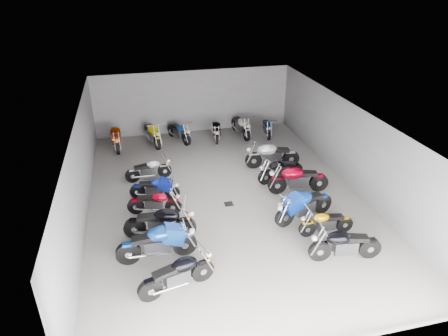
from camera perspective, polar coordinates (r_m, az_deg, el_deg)
The scene contains 24 objects.
ground at distance 15.15m, azimuth 0.22°, elevation -4.19°, with size 14.00×14.00×0.00m, color gray.
wall_back at distance 20.79m, azimuth -4.37°, elevation 9.44°, with size 10.00×0.10×3.20m, color slate.
wall_left at distance 14.19m, azimuth -19.80°, elevation -0.83°, with size 0.10×14.00×3.20m, color slate.
wall_right at distance 16.20m, azimuth 17.71°, elevation 2.99°, with size 0.10×14.00×3.20m, color slate.
ceiling at distance 13.76m, azimuth 0.24°, elevation 7.36°, with size 10.00×14.00×0.04m, color black.
drain_grate at distance 14.73m, azimuth 0.68°, elevation -5.15°, with size 0.32×0.32×0.01m, color black.
motorcycle_left_a at distance 11.03m, azimuth -6.61°, elevation -14.82°, with size 2.14×0.73×0.96m.
motorcycle_left_b at distance 12.06m, azimuth -9.46°, elevation -10.50°, with size 2.39×0.47×1.05m.
motorcycle_left_c at distance 12.93m, azimuth -9.04°, elevation -7.71°, with size 2.30×0.65×1.02m.
motorcycle_left_d at distance 14.17m, azimuth -9.86°, elevation -4.88°, with size 1.87×0.62×0.84m.
motorcycle_left_e at distance 15.03m, azimuth -9.81°, elevation -2.88°, with size 1.84×0.68×0.83m.
motorcycle_left_f at distance 16.45m, azimuth -10.65°, elevation -0.21°, with size 1.89×0.43×0.83m.
motorcycle_right_a at distance 12.44m, azimuth 16.85°, elevation -10.40°, with size 2.19×0.53×0.97m.
motorcycle_right_b at distance 13.38m, azimuth 14.32°, elevation -7.54°, with size 1.85×0.37×0.81m.
motorcycle_right_c at distance 13.86m, azimuth 11.31°, elevation -5.25°, with size 2.32×0.82×1.04m.
motorcycle_right_d at distance 15.47m, azimuth 10.47°, elevation -1.56°, with size 2.37×0.53×1.04m.
motorcycle_right_e at distance 16.21m, azimuth 8.04°, elevation -0.25°, with size 2.04×0.59×0.91m.
motorcycle_right_f at distance 17.25m, azimuth 6.85°, elevation 1.85°, with size 2.37×0.54×1.04m.
motorcycle_back_a at distance 19.69m, azimuth -15.19°, elevation 4.28°, with size 0.49×2.31×1.01m.
motorcycle_back_b at distance 19.76m, azimuth -10.19°, elevation 4.91°, with size 0.67×2.30×1.02m.
motorcycle_back_c at distance 19.92m, azimuth -6.45°, elevation 5.19°, with size 0.93×1.98×0.92m.
motorcycle_back_d at distance 20.05m, azimuth -1.15°, elevation 5.42°, with size 0.48×1.98×0.87m.
motorcycle_back_e at distance 20.48m, azimuth 2.43°, elevation 6.07°, with size 0.51×2.25×0.99m.
motorcycle_back_f at distance 20.62m, azimuth 6.17°, elevation 5.80°, with size 0.49×1.84×0.82m.
Camera 1 is at (-3.06, -12.59, 7.84)m, focal length 32.00 mm.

